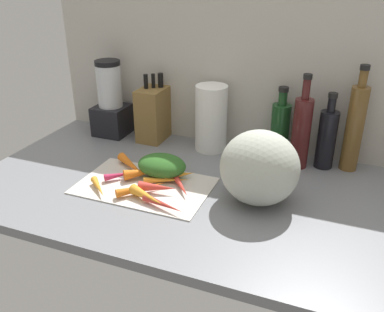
# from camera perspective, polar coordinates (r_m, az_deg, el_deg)

# --- Properties ---
(ground_plane) EXTENTS (1.70, 0.80, 0.03)m
(ground_plane) POSITION_cam_1_polar(r_m,az_deg,el_deg) (1.32, 5.62, -5.69)
(ground_plane) COLOR slate
(wall_back) EXTENTS (1.70, 0.03, 0.60)m
(wall_back) POSITION_cam_1_polar(r_m,az_deg,el_deg) (1.55, 10.25, 11.45)
(wall_back) COLOR #BCB7AD
(wall_back) RESTS_ON ground_plane
(cutting_board) EXTENTS (0.42, 0.27, 0.01)m
(cutting_board) POSITION_cam_1_polar(r_m,az_deg,el_deg) (1.35, -6.49, -3.97)
(cutting_board) COLOR beige
(cutting_board) RESTS_ON ground_plane
(carrot_0) EXTENTS (0.13, 0.08, 0.03)m
(carrot_0) POSITION_cam_1_polar(r_m,az_deg,el_deg) (1.25, -6.19, -5.50)
(carrot_0) COLOR orange
(carrot_0) RESTS_ON cutting_board
(carrot_1) EXTENTS (0.12, 0.11, 0.03)m
(carrot_1) POSITION_cam_1_polar(r_m,az_deg,el_deg) (1.38, -6.54, -2.20)
(carrot_1) COLOR orange
(carrot_1) RESTS_ON cutting_board
(carrot_2) EXTENTS (0.12, 0.06, 0.03)m
(carrot_2) POSITION_cam_1_polar(r_m,az_deg,el_deg) (1.29, -4.76, -4.30)
(carrot_2) COLOR red
(carrot_2) RESTS_ON cutting_board
(carrot_3) EXTENTS (0.11, 0.13, 0.02)m
(carrot_3) POSITION_cam_1_polar(r_m,az_deg,el_deg) (1.39, -2.89, -2.17)
(carrot_3) COLOR orange
(carrot_3) RESTS_ON cutting_board
(carrot_4) EXTENTS (0.13, 0.13, 0.03)m
(carrot_4) POSITION_cam_1_polar(r_m,az_deg,el_deg) (1.30, -7.00, -4.39)
(carrot_4) COLOR orange
(carrot_4) RESTS_ON cutting_board
(carrot_5) EXTENTS (0.14, 0.08, 0.02)m
(carrot_5) POSITION_cam_1_polar(r_m,az_deg,el_deg) (1.34, -3.50, -3.30)
(carrot_5) COLOR orange
(carrot_5) RESTS_ON cutting_board
(carrot_6) EXTENTS (0.16, 0.12, 0.03)m
(carrot_6) POSITION_cam_1_polar(r_m,az_deg,el_deg) (1.44, -8.22, -1.28)
(carrot_6) COLOR orange
(carrot_6) RESTS_ON cutting_board
(carrot_7) EXTENTS (0.14, 0.06, 0.02)m
(carrot_7) POSITION_cam_1_polar(r_m,az_deg,el_deg) (1.22, -3.97, -6.61)
(carrot_7) COLOR red
(carrot_7) RESTS_ON cutting_board
(carrot_8) EXTENTS (0.10, 0.09, 0.03)m
(carrot_8) POSITION_cam_1_polar(r_m,az_deg,el_deg) (1.36, -1.79, -2.59)
(carrot_8) COLOR orange
(carrot_8) RESTS_ON cutting_board
(carrot_9) EXTENTS (0.10, 0.09, 0.02)m
(carrot_9) POSITION_cam_1_polar(r_m,az_deg,el_deg) (1.33, -12.66, -4.18)
(carrot_9) COLOR orange
(carrot_9) RESTS_ON cutting_board
(carrot_10) EXTENTS (0.09, 0.09, 0.02)m
(carrot_10) POSITION_cam_1_polar(r_m,az_deg,el_deg) (1.39, -9.86, -2.57)
(carrot_10) COLOR #B2264C
(carrot_10) RESTS_ON cutting_board
(carrot_11) EXTENTS (0.09, 0.10, 0.02)m
(carrot_11) POSITION_cam_1_polar(r_m,az_deg,el_deg) (1.30, -1.42, -4.25)
(carrot_11) COLOR red
(carrot_11) RESTS_ON cutting_board
(carrot_greens_pile) EXTENTS (0.17, 0.13, 0.07)m
(carrot_greens_pile) POSITION_cam_1_polar(r_m,az_deg,el_deg) (1.38, -4.14, -1.28)
(carrot_greens_pile) COLOR #2D6023
(carrot_greens_pile) RESTS_ON cutting_board
(winter_squash) EXTENTS (0.23, 0.22, 0.22)m
(winter_squash) POSITION_cam_1_polar(r_m,az_deg,el_deg) (1.23, 9.21, -1.60)
(winter_squash) COLOR #B2B7A8
(winter_squash) RESTS_ON ground_plane
(knife_block) EXTENTS (0.10, 0.16, 0.26)m
(knife_block) POSITION_cam_1_polar(r_m,az_deg,el_deg) (1.67, -5.19, 5.87)
(knife_block) COLOR brown
(knife_block) RESTS_ON ground_plane
(blender_appliance) EXTENTS (0.13, 0.13, 0.31)m
(blender_appliance) POSITION_cam_1_polar(r_m,az_deg,el_deg) (1.73, -11.04, 7.08)
(blender_appliance) COLOR black
(blender_appliance) RESTS_ON ground_plane
(paper_towel_roll) EXTENTS (0.12, 0.12, 0.25)m
(paper_towel_roll) POSITION_cam_1_polar(r_m,az_deg,el_deg) (1.56, 2.64, 5.18)
(paper_towel_roll) COLOR white
(paper_towel_roll) RESTS_ON ground_plane
(bottle_0) EXTENTS (0.07, 0.07, 0.26)m
(bottle_0) POSITION_cam_1_polar(r_m,az_deg,el_deg) (1.53, 11.92, 3.64)
(bottle_0) COLOR #19421E
(bottle_0) RESTS_ON ground_plane
(bottle_1) EXTENTS (0.06, 0.06, 0.33)m
(bottle_1) POSITION_cam_1_polar(r_m,az_deg,el_deg) (1.47, 14.70, 3.30)
(bottle_1) COLOR #471919
(bottle_1) RESTS_ON ground_plane
(bottle_2) EXTENTS (0.06, 0.06, 0.27)m
(bottle_2) POSITION_cam_1_polar(r_m,az_deg,el_deg) (1.50, 17.94, 2.39)
(bottle_2) COLOR black
(bottle_2) RESTS_ON ground_plane
(bottle_3) EXTENTS (0.06, 0.06, 0.36)m
(bottle_3) POSITION_cam_1_polar(r_m,az_deg,el_deg) (1.49, 21.33, 3.73)
(bottle_3) COLOR brown
(bottle_3) RESTS_ON ground_plane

